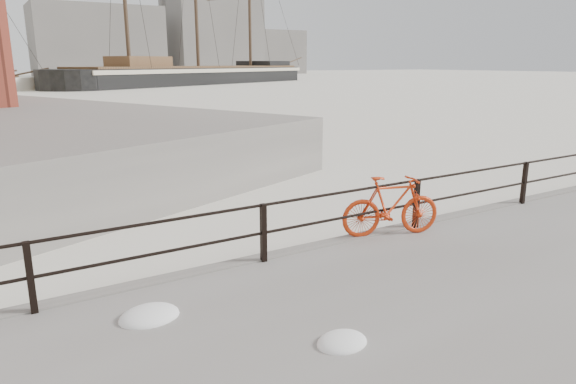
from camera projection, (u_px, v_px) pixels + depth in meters
ground at (515, 216)px, 12.39m from camera, size 400.00×400.00×0.00m
guardrail at (524, 183)px, 12.06m from camera, size 28.00×0.10×1.00m
bicycle at (391, 206)px, 9.79m from camera, size 1.94×0.89×1.18m
barque_black at (199, 84)px, 89.98m from camera, size 69.11×48.04×37.04m
industrial_west at (98, 42)px, 136.05m from camera, size 32.00×18.00×18.00m
industrial_mid at (212, 34)px, 157.18m from camera, size 26.00×20.00×24.00m
industrial_east at (269, 52)px, 174.19m from camera, size 20.00×16.00×14.00m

